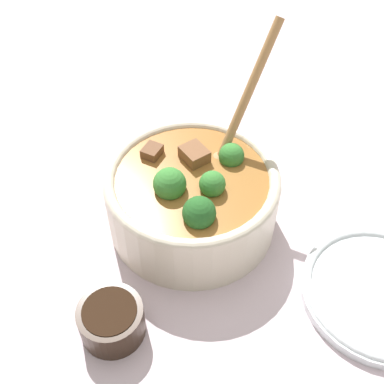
{
  "coord_description": "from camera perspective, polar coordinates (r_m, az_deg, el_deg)",
  "views": [
    {
      "loc": [
        -0.09,
        -0.42,
        0.52
      ],
      "look_at": [
        0.0,
        0.0,
        0.06
      ],
      "focal_mm": 45.0,
      "sensor_mm": 36.0,
      "label": 1
    }
  ],
  "objects": [
    {
      "name": "empty_plate",
      "position": [
        0.64,
        21.4,
        -10.96
      ],
      "size": [
        0.19,
        0.19,
        0.02
      ],
      "color": "white",
      "rests_on": "ground_plane"
    },
    {
      "name": "condiment_bowl",
      "position": [
        0.57,
        -9.53,
        -14.65
      ],
      "size": [
        0.08,
        0.08,
        0.05
      ],
      "color": "black",
      "rests_on": "ground_plane"
    },
    {
      "name": "stew_bowl",
      "position": [
        0.64,
        0.04,
        -0.31
      ],
      "size": [
        0.25,
        0.23,
        0.25
      ],
      "color": "beige",
      "rests_on": "ground_plane"
    },
    {
      "name": "ground_plane",
      "position": [
        0.68,
        -0.0,
        -3.43
      ],
      "size": [
        4.0,
        4.0,
        0.0
      ],
      "primitive_type": "plane",
      "color": "silver"
    }
  ]
}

